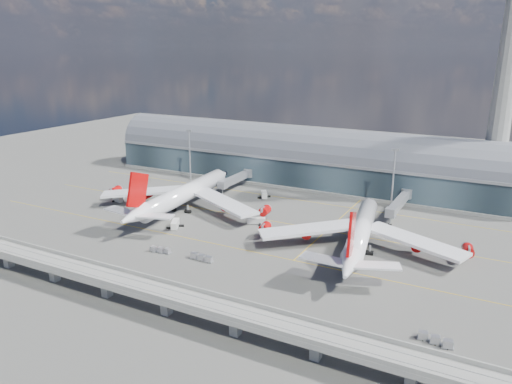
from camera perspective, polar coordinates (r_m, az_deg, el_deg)
The scene contains 20 objects.
ground at distance 182.30m, azimuth -4.54°, elevation -4.55°, with size 500.00×500.00×0.00m, color #474744.
taxi_lines at distance 200.14m, azimuth -1.16°, elevation -2.57°, with size 200.00×80.12×0.01m.
terminal at distance 245.61m, azimuth 5.18°, elevation 3.68°, with size 200.00×30.00×28.00m.
control_tower at distance 226.79m, azimuth 26.60°, elevation 11.32°, with size 19.00×19.00×103.00m.
guideway at distance 140.85m, azimuth -16.79°, elevation -9.41°, with size 220.00×8.50×7.20m.
floodlight_mast_left at distance 249.33m, azimuth -7.59°, elevation 4.33°, with size 3.00×0.70×25.70m.
floodlight_mast_right at distance 209.09m, azimuth 15.41°, elevation 1.56°, with size 3.00×0.70×25.70m.
airliner_left at distance 204.79m, azimuth -8.44°, elevation -0.31°, with size 74.66×78.47×23.90m.
airliner_right at distance 166.94m, azimuth 11.84°, elevation -4.66°, with size 69.58×72.80×23.18m.
jet_bridge_left at distance 234.87m, azimuth -2.17°, elevation 1.60°, with size 4.40×28.00×7.25m.
jet_bridge_right at distance 206.93m, azimuth 16.11°, elevation -1.09°, with size 4.40×32.00×7.25m.
service_truck_0 at distance 187.41m, azimuth -9.23°, elevation -3.65°, with size 5.25×7.13×2.85m.
service_truck_1 at distance 223.49m, azimuth -15.51°, elevation -0.77°, with size 5.11×3.13×2.76m.
service_truck_2 at distance 189.19m, azimuth 0.03°, elevation -3.29°, with size 7.07×4.67×2.49m.
service_truck_3 at distance 170.92m, azimuth 11.21°, elevation -5.71°, with size 4.17×6.88×3.12m.
service_truck_4 at distance 207.42m, azimuth 12.62°, elevation -1.92°, with size 3.00×4.79×2.57m.
service_truck_5 at distance 221.18m, azimuth 0.93°, elevation -0.32°, with size 5.15×6.32×2.91m.
cargo_train_0 at distance 159.01m, azimuth -6.24°, elevation -7.45°, with size 8.30×2.25×1.84m.
cargo_train_1 at distance 166.76m, azimuth -10.86°, elevation -6.52°, with size 7.73×2.81×1.69m.
cargo_train_2 at distance 124.46m, azimuth 19.81°, elevation -15.60°, with size 8.37×3.14×1.83m.
Camera 1 is at (92.22, -143.30, 64.76)m, focal length 35.00 mm.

